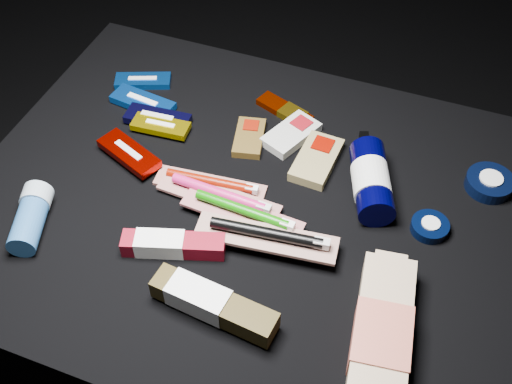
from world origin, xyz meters
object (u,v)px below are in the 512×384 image
(deodorant_stick, at_px, (31,217))
(lotion_bottle, at_px, (371,180))
(bodywash_bottle, at_px, (382,329))
(toothpaste_carton_red, at_px, (169,244))

(deodorant_stick, bearing_deg, lotion_bottle, 8.84)
(lotion_bottle, relative_size, deodorant_stick, 1.52)
(bodywash_bottle, xyz_separation_m, deodorant_stick, (-0.60, -0.00, 0.00))
(bodywash_bottle, relative_size, toothpaste_carton_red, 1.43)
(lotion_bottle, height_order, deodorant_stick, lotion_bottle)
(bodywash_bottle, distance_m, deodorant_stick, 0.60)
(lotion_bottle, height_order, bodywash_bottle, lotion_bottle)
(bodywash_bottle, xyz_separation_m, toothpaste_carton_red, (-0.36, 0.03, -0.01))
(lotion_bottle, xyz_separation_m, bodywash_bottle, (0.09, -0.27, -0.01))
(bodywash_bottle, bearing_deg, deodorant_stick, 172.70)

